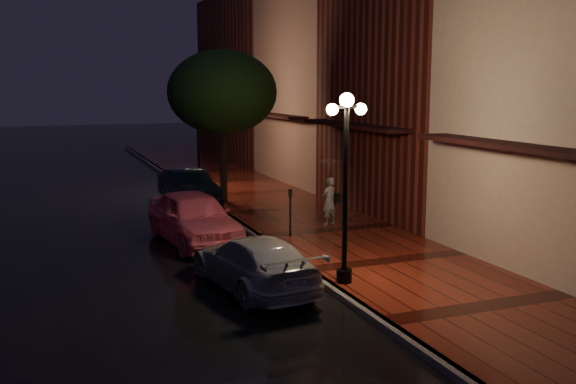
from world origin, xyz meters
name	(u,v)px	position (x,y,z in m)	size (l,w,h in m)	color
ground	(259,241)	(0.00, 0.00, 0.00)	(120.00, 120.00, 0.00)	black
sidewalk	(328,232)	(2.25, 0.00, 0.07)	(4.50, 60.00, 0.15)	#4A150D
curb	(259,239)	(0.00, 0.00, 0.07)	(0.25, 60.00, 0.15)	#595451
storefront_mid	(427,60)	(7.00, 2.00, 5.50)	(5.00, 8.00, 11.00)	#511914
storefront_far	(331,87)	(7.00, 10.00, 4.50)	(5.00, 8.00, 9.00)	#8C5951
storefront_extra	(261,78)	(7.00, 20.00, 5.00)	(5.00, 12.00, 10.00)	#511914
streetlamp_near	(346,177)	(0.35, -5.00, 2.60)	(0.96, 0.36, 4.31)	black
streetlamp_far	(198,133)	(0.35, 9.00, 2.60)	(0.96, 0.36, 4.31)	black
street_tree	(223,95)	(0.61, 5.99, 4.24)	(4.16, 4.16, 5.80)	black
pink_car	(194,217)	(-1.88, 0.45, 0.78)	(1.84, 4.57, 1.56)	#EC6179
navy_car	(189,187)	(-0.60, 6.82, 0.67)	(1.42, 4.06, 1.34)	black
silver_car	(254,263)	(-1.59, -4.25, 0.61)	(1.72, 4.23, 1.23)	#9C9CA3
woman_with_umbrella	(330,181)	(2.62, 0.67, 1.58)	(0.90, 0.91, 2.16)	silver
parking_meter	(290,206)	(1.00, 0.01, 0.98)	(0.15, 0.13, 1.38)	black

